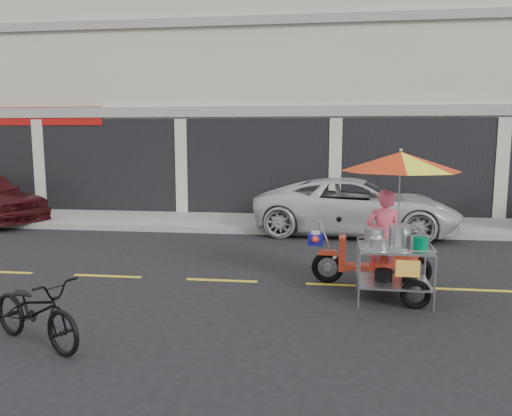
# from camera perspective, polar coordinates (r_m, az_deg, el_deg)

# --- Properties ---
(ground) EXTENTS (90.00, 90.00, 0.00)m
(ground) POSITION_cam_1_polar(r_m,az_deg,el_deg) (8.28, 9.92, -8.69)
(ground) COLOR black
(sidewalk) EXTENTS (45.00, 3.00, 0.15)m
(sidewalk) POSITION_cam_1_polar(r_m,az_deg,el_deg) (13.62, 8.99, -1.70)
(sidewalk) COLOR gray
(sidewalk) RESTS_ON ground
(shophouse_block) EXTENTS (36.00, 8.11, 10.40)m
(shophouse_block) POSITION_cam_1_polar(r_m,az_deg,el_deg) (18.87, 17.71, 13.41)
(shophouse_block) COLOR beige
(shophouse_block) RESTS_ON ground
(centerline) EXTENTS (42.00, 0.10, 0.01)m
(centerline) POSITION_cam_1_polar(r_m,az_deg,el_deg) (8.28, 9.92, -8.66)
(centerline) COLOR gold
(centerline) RESTS_ON ground
(white_pickup) EXTENTS (5.14, 2.74, 1.37)m
(white_pickup) POSITION_cam_1_polar(r_m,az_deg,el_deg) (12.52, 11.38, 0.21)
(white_pickup) COLOR silver
(white_pickup) RESTS_ON ground
(near_bicycle) EXTENTS (1.64, 1.19, 0.82)m
(near_bicycle) POSITION_cam_1_polar(r_m,az_deg,el_deg) (6.33, -23.88, -10.68)
(near_bicycle) COLOR black
(near_bicycle) RESTS_ON ground
(food_vendor_rig) EXTENTS (2.20, 1.81, 2.22)m
(food_vendor_rig) POSITION_cam_1_polar(r_m,az_deg,el_deg) (7.70, 15.27, 0.50)
(food_vendor_rig) COLOR black
(food_vendor_rig) RESTS_ON ground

